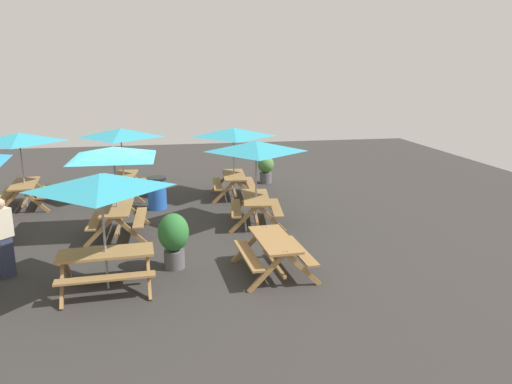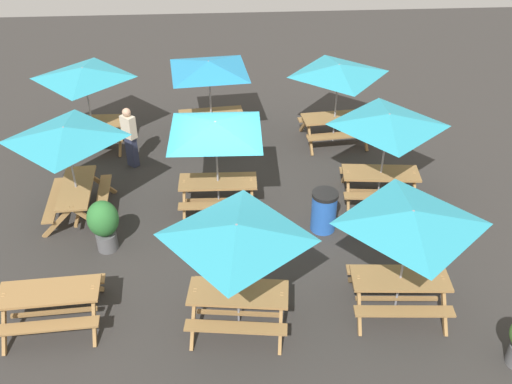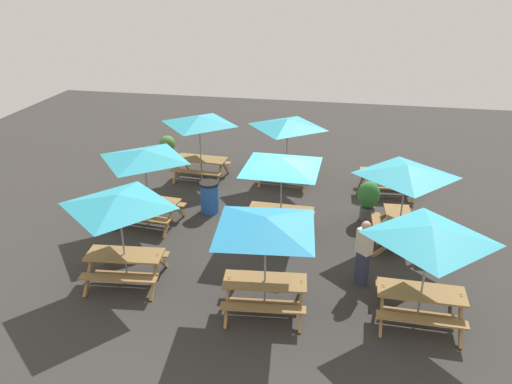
{
  "view_description": "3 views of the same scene",
  "coord_description": "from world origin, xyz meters",
  "px_view_note": "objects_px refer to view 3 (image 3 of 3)",
  "views": [
    {
      "loc": [
        12.8,
        1.1,
        4.22
      ],
      "look_at": [
        -0.14,
        3.51,
        0.9
      ],
      "focal_mm": 35.0,
      "sensor_mm": 36.0,
      "label": 1
    },
    {
      "loc": [
        0.02,
        10.89,
        8.05
      ],
      "look_at": [
        -0.65,
        0.58,
        0.9
      ],
      "focal_mm": 40.0,
      "sensor_mm": 36.0,
      "label": 2
    },
    {
      "loc": [
        1.84,
        -12.47,
        6.95
      ],
      "look_at": [
        -0.65,
        0.58,
        0.9
      ],
      "focal_mm": 35.0,
      "sensor_mm": 36.0,
      "label": 3
    }
  ],
  "objects_px": {
    "potted_plant_0": "(368,198)",
    "picnic_table_4": "(144,160)",
    "picnic_table_1": "(287,128)",
    "picnic_table_2": "(265,231)",
    "picnic_table_6": "(406,176)",
    "picnic_table_3": "(119,207)",
    "picnic_table_7": "(199,125)",
    "potted_plant_1": "(168,147)",
    "picnic_table_8": "(388,177)",
    "trash_bin_blue": "(209,197)",
    "picnic_table_5": "(430,240)",
    "picnic_table_0": "(282,168)",
    "person_standing": "(364,251)"
  },
  "relations": [
    {
      "from": "picnic_table_5",
      "to": "picnic_table_8",
      "type": "relative_size",
      "value": 1.24
    },
    {
      "from": "picnic_table_1",
      "to": "picnic_table_5",
      "type": "height_order",
      "value": "same"
    },
    {
      "from": "picnic_table_8",
      "to": "potted_plant_1",
      "type": "relative_size",
      "value": 1.85
    },
    {
      "from": "person_standing",
      "to": "picnic_table_0",
      "type": "bearing_deg",
      "value": -1.61
    },
    {
      "from": "picnic_table_1",
      "to": "picnic_table_4",
      "type": "xyz_separation_m",
      "value": [
        -3.54,
        -3.76,
        0.0
      ]
    },
    {
      "from": "picnic_table_1",
      "to": "picnic_table_3",
      "type": "relative_size",
      "value": 1.0
    },
    {
      "from": "picnic_table_0",
      "to": "potted_plant_0",
      "type": "bearing_deg",
      "value": 30.66
    },
    {
      "from": "picnic_table_0",
      "to": "picnic_table_3",
      "type": "distance_m",
      "value": 4.46
    },
    {
      "from": "picnic_table_3",
      "to": "person_standing",
      "type": "xyz_separation_m",
      "value": [
        5.53,
        0.96,
        -1.1
      ]
    },
    {
      "from": "potted_plant_0",
      "to": "picnic_table_4",
      "type": "bearing_deg",
      "value": -166.91
    },
    {
      "from": "potted_plant_1",
      "to": "picnic_table_8",
      "type": "bearing_deg",
      "value": -10.42
    },
    {
      "from": "picnic_table_0",
      "to": "picnic_table_3",
      "type": "relative_size",
      "value": 1.21
    },
    {
      "from": "picnic_table_8",
      "to": "picnic_table_4",
      "type": "bearing_deg",
      "value": -156.6
    },
    {
      "from": "picnic_table_4",
      "to": "potted_plant_0",
      "type": "relative_size",
      "value": 1.92
    },
    {
      "from": "picnic_table_0",
      "to": "picnic_table_6",
      "type": "height_order",
      "value": "same"
    },
    {
      "from": "picnic_table_2",
      "to": "picnic_table_4",
      "type": "distance_m",
      "value": 5.24
    },
    {
      "from": "picnic_table_2",
      "to": "picnic_table_6",
      "type": "relative_size",
      "value": 1.21
    },
    {
      "from": "picnic_table_0",
      "to": "person_standing",
      "type": "height_order",
      "value": "picnic_table_0"
    },
    {
      "from": "picnic_table_1",
      "to": "picnic_table_6",
      "type": "relative_size",
      "value": 1.0
    },
    {
      "from": "person_standing",
      "to": "picnic_table_8",
      "type": "bearing_deg",
      "value": -57.8
    },
    {
      "from": "potted_plant_0",
      "to": "picnic_table_3",
      "type": "bearing_deg",
      "value": -142.52
    },
    {
      "from": "picnic_table_5",
      "to": "potted_plant_0",
      "type": "relative_size",
      "value": 1.92
    },
    {
      "from": "picnic_table_7",
      "to": "potted_plant_0",
      "type": "distance_m",
      "value": 6.27
    },
    {
      "from": "picnic_table_1",
      "to": "picnic_table_7",
      "type": "bearing_deg",
      "value": -169.28
    },
    {
      "from": "picnic_table_3",
      "to": "picnic_table_7",
      "type": "bearing_deg",
      "value": 84.92
    },
    {
      "from": "picnic_table_5",
      "to": "potted_plant_1",
      "type": "xyz_separation_m",
      "value": [
        -8.54,
        8.14,
        -1.41
      ]
    },
    {
      "from": "picnic_table_1",
      "to": "person_standing",
      "type": "bearing_deg",
      "value": -58.49
    },
    {
      "from": "picnic_table_0",
      "to": "picnic_table_7",
      "type": "relative_size",
      "value": 1.21
    },
    {
      "from": "picnic_table_3",
      "to": "picnic_table_5",
      "type": "bearing_deg",
      "value": -7.45
    },
    {
      "from": "picnic_table_3",
      "to": "picnic_table_8",
      "type": "xyz_separation_m",
      "value": [
        6.36,
        6.42,
        -1.43
      ]
    },
    {
      "from": "picnic_table_0",
      "to": "trash_bin_blue",
      "type": "bearing_deg",
      "value": 159.04
    },
    {
      "from": "trash_bin_blue",
      "to": "potted_plant_1",
      "type": "distance_m",
      "value": 4.82
    },
    {
      "from": "picnic_table_5",
      "to": "trash_bin_blue",
      "type": "bearing_deg",
      "value": 145.1
    },
    {
      "from": "picnic_table_3",
      "to": "trash_bin_blue",
      "type": "relative_size",
      "value": 2.38
    },
    {
      "from": "picnic_table_4",
      "to": "picnic_table_0",
      "type": "bearing_deg",
      "value": 7.29
    },
    {
      "from": "picnic_table_8",
      "to": "picnic_table_3",
      "type": "bearing_deg",
      "value": -138.15
    },
    {
      "from": "picnic_table_3",
      "to": "trash_bin_blue",
      "type": "bearing_deg",
      "value": 71.1
    },
    {
      "from": "trash_bin_blue",
      "to": "person_standing",
      "type": "height_order",
      "value": "person_standing"
    },
    {
      "from": "picnic_table_4",
      "to": "trash_bin_blue",
      "type": "bearing_deg",
      "value": 40.87
    },
    {
      "from": "picnic_table_0",
      "to": "picnic_table_1",
      "type": "distance_m",
      "value": 3.66
    },
    {
      "from": "picnic_table_0",
      "to": "picnic_table_4",
      "type": "distance_m",
      "value": 3.86
    },
    {
      "from": "picnic_table_4",
      "to": "potted_plant_0",
      "type": "bearing_deg",
      "value": 18.75
    },
    {
      "from": "picnic_table_1",
      "to": "potted_plant_1",
      "type": "distance_m",
      "value": 5.14
    },
    {
      "from": "picnic_table_4",
      "to": "picnic_table_7",
      "type": "distance_m",
      "value": 3.61
    },
    {
      "from": "picnic_table_5",
      "to": "potted_plant_0",
      "type": "bearing_deg",
      "value": 103.62
    },
    {
      "from": "picnic_table_0",
      "to": "picnic_table_5",
      "type": "height_order",
      "value": "same"
    },
    {
      "from": "picnic_table_1",
      "to": "picnic_table_0",
      "type": "bearing_deg",
      "value": -77.62
    },
    {
      "from": "picnic_table_0",
      "to": "picnic_table_2",
      "type": "relative_size",
      "value": 1.0
    },
    {
      "from": "picnic_table_7",
      "to": "picnic_table_6",
      "type": "bearing_deg",
      "value": -23.51
    },
    {
      "from": "picnic_table_3",
      "to": "picnic_table_7",
      "type": "height_order",
      "value": "same"
    }
  ]
}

